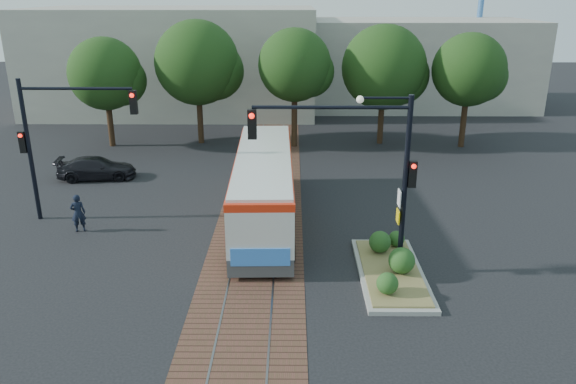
# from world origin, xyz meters

# --- Properties ---
(ground) EXTENTS (120.00, 120.00, 0.00)m
(ground) POSITION_xyz_m (0.00, 0.00, 0.00)
(ground) COLOR black
(ground) RESTS_ON ground
(trackbed) EXTENTS (3.60, 40.00, 0.02)m
(trackbed) POSITION_xyz_m (0.00, 4.00, 0.01)
(trackbed) COLOR brown
(trackbed) RESTS_ON ground
(tree_row) EXTENTS (26.40, 5.60, 7.67)m
(tree_row) POSITION_xyz_m (1.21, 16.42, 4.85)
(tree_row) COLOR #382314
(tree_row) RESTS_ON ground
(warehouses) EXTENTS (40.00, 13.00, 8.00)m
(warehouses) POSITION_xyz_m (-0.53, 28.75, 3.81)
(warehouses) COLOR #ADA899
(warehouses) RESTS_ON ground
(city_bus) EXTENTS (2.60, 10.93, 2.91)m
(city_bus) POSITION_xyz_m (0.20, 3.91, 1.62)
(city_bus) COLOR #404042
(city_bus) RESTS_ON ground
(traffic_island) EXTENTS (2.20, 5.20, 1.13)m
(traffic_island) POSITION_xyz_m (4.82, -0.90, 0.33)
(traffic_island) COLOR gray
(traffic_island) RESTS_ON ground
(signal_pole_main) EXTENTS (5.49, 0.46, 6.00)m
(signal_pole_main) POSITION_xyz_m (3.86, -0.81, 4.16)
(signal_pole_main) COLOR black
(signal_pole_main) RESTS_ON ground
(signal_pole_left) EXTENTS (4.99, 0.34, 6.00)m
(signal_pole_left) POSITION_xyz_m (-8.37, 4.00, 3.86)
(signal_pole_left) COLOR black
(signal_pole_left) RESTS_ON ground
(officer) EXTENTS (0.68, 0.56, 1.59)m
(officer) POSITION_xyz_m (-7.29, 2.68, 0.79)
(officer) COLOR black
(officer) RESTS_ON ground
(parked_car) EXTENTS (4.11, 2.06, 1.14)m
(parked_car) POSITION_xyz_m (-8.81, 9.46, 0.57)
(parked_car) COLOR black
(parked_car) RESTS_ON ground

